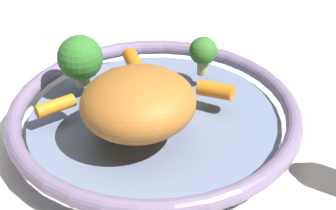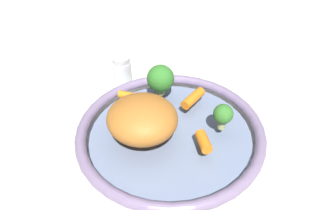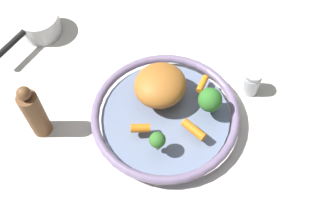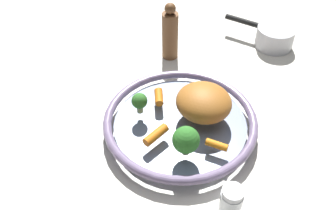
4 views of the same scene
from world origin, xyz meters
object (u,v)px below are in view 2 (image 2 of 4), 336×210
(baby_carrot_center, at_px, (193,98))
(baby_carrot_near_rim, at_px, (130,96))
(broccoli_floret_large, at_px, (159,79))
(baby_carrot_back, at_px, (204,141))
(broccoli_floret_small, at_px, (223,115))
(serving_bowl, at_px, (170,133))
(roast_chicken_piece, at_px, (142,118))
(salt_shaker, at_px, (122,70))

(baby_carrot_center, distance_m, baby_carrot_near_rim, 0.13)
(baby_carrot_center, bearing_deg, broccoli_floret_large, 55.14)
(baby_carrot_back, xyz_separation_m, broccoli_floret_small, (0.04, -0.05, 0.02))
(baby_carrot_center, bearing_deg, serving_bowl, 135.34)
(roast_chicken_piece, distance_m, baby_carrot_near_rim, 0.11)
(broccoli_floret_large, height_order, broccoli_floret_small, broccoli_floret_large)
(serving_bowl, relative_size, baby_carrot_near_rim, 7.57)
(broccoli_floret_large, bearing_deg, salt_shaker, 30.96)
(baby_carrot_back, height_order, broccoli_floret_small, broccoli_floret_small)
(baby_carrot_back, height_order, baby_carrot_near_rim, baby_carrot_back)
(baby_carrot_center, distance_m, broccoli_floret_small, 0.09)
(serving_bowl, xyz_separation_m, baby_carrot_center, (0.06, -0.06, 0.03))
(broccoli_floret_large, relative_size, broccoli_floret_small, 1.27)
(baby_carrot_back, distance_m, broccoli_floret_large, 0.17)
(broccoli_floret_small, bearing_deg, serving_bowl, 75.19)
(baby_carrot_center, distance_m, broccoli_floret_large, 0.08)
(serving_bowl, height_order, baby_carrot_center, baby_carrot_center)
(baby_carrot_back, height_order, salt_shaker, salt_shaker)
(broccoli_floret_large, bearing_deg, baby_carrot_center, -124.86)
(baby_carrot_near_rim, relative_size, broccoli_floret_large, 0.71)
(serving_bowl, distance_m, broccoli_floret_small, 0.11)
(baby_carrot_center, relative_size, baby_carrot_near_rim, 1.30)
(baby_carrot_near_rim, distance_m, broccoli_floret_small, 0.20)
(serving_bowl, height_order, broccoli_floret_large, broccoli_floret_large)
(baby_carrot_back, relative_size, broccoli_floret_large, 0.66)
(baby_carrot_center, xyz_separation_m, baby_carrot_near_rim, (0.04, 0.13, -0.00))
(roast_chicken_piece, distance_m, salt_shaker, 0.23)
(baby_carrot_back, relative_size, salt_shaker, 0.62)
(baby_carrot_center, bearing_deg, broccoli_floret_small, -159.13)
(baby_carrot_center, bearing_deg, salt_shaker, 39.45)
(roast_chicken_piece, xyz_separation_m, baby_carrot_center, (0.07, -0.11, -0.02))
(baby_carrot_center, height_order, broccoli_floret_small, broccoli_floret_small)
(baby_carrot_center, xyz_separation_m, salt_shaker, (0.16, 0.13, -0.02))
(serving_bowl, distance_m, baby_carrot_back, 0.08)
(roast_chicken_piece, bearing_deg, baby_carrot_center, -58.64)
(salt_shaker, bearing_deg, baby_carrot_near_rim, -176.81)
(serving_bowl, bearing_deg, salt_shaker, 18.39)
(baby_carrot_near_rim, distance_m, salt_shaker, 0.13)
(broccoli_floret_small, bearing_deg, baby_carrot_back, 128.72)
(baby_carrot_back, bearing_deg, baby_carrot_center, -6.38)
(roast_chicken_piece, bearing_deg, baby_carrot_near_rim, 7.61)
(serving_bowl, bearing_deg, baby_carrot_center, -44.66)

